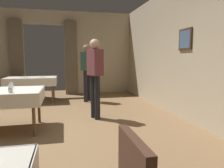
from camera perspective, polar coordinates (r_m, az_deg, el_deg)
name	(u,v)px	position (r m, az deg, el deg)	size (l,w,h in m)	color
ground	(28,133)	(4.10, -21.56, -12.25)	(10.08, 10.08, 0.00)	olive
wall_right	(194,49)	(4.62, 21.15, 8.80)	(0.16, 8.40, 3.00)	beige
wall_back	(45,53)	(8.04, -17.62, 8.07)	(6.40, 0.27, 3.00)	beige
dining_table_mid	(1,95)	(4.27, -27.56, -2.60)	(1.40, 1.03, 0.75)	brown
dining_table_far	(32,80)	(6.88, -20.76, 1.06)	(1.47, 0.98, 0.75)	brown
glass_mid_b	(11,85)	(4.45, -25.41, -0.27)	(0.06, 0.06, 0.11)	silver
glass_mid_c	(11,88)	(4.10, -25.61, -0.94)	(0.07, 0.07, 0.10)	silver
glass_mid_d	(10,90)	(3.85, -25.62, -1.50)	(0.07, 0.07, 0.09)	silver
plate_far_a	(25,77)	(6.81, -22.36, 1.70)	(0.23, 0.23, 0.01)	white
plate_far_b	(42,77)	(6.67, -18.24, 1.78)	(0.20, 0.20, 0.01)	white
person_waiter_by_doorway	(87,68)	(6.48, -6.78, 4.31)	(0.40, 0.42, 1.72)	black
person_diner_standing_aside	(95,72)	(4.57, -4.56, 3.27)	(0.33, 0.41, 1.72)	black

